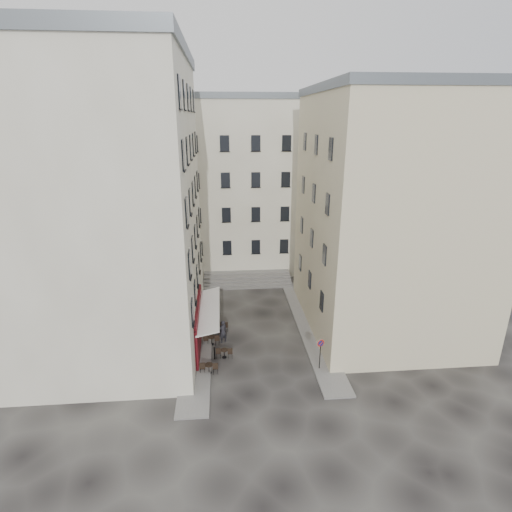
{
  "coord_description": "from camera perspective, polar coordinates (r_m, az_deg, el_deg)",
  "views": [
    {
      "loc": [
        -2.42,
        -25.71,
        16.37
      ],
      "look_at": [
        0.16,
        4.0,
        5.98
      ],
      "focal_mm": 28.0,
      "sensor_mm": 36.0,
      "label": 1
    }
  ],
  "objects": [
    {
      "name": "bollard_far",
      "position": [
        35.46,
        -5.83,
        -7.44
      ],
      "size": [
        0.12,
        0.12,
        0.98
      ],
      "color": "black",
      "rests_on": "ground"
    },
    {
      "name": "no_parking_sign",
      "position": [
        27.85,
        9.2,
        -12.93
      ],
      "size": [
        0.52,
        0.2,
        2.35
      ],
      "rotation": [
        0.0,
        0.0,
        0.32
      ],
      "color": "black",
      "rests_on": "ground"
    },
    {
      "name": "bistro_table_a",
      "position": [
        28.04,
        -6.74,
        -15.55
      ],
      "size": [
        1.24,
        0.58,
        0.87
      ],
      "color": "black",
      "rests_on": "ground"
    },
    {
      "name": "bistro_table_b",
      "position": [
        29.48,
        -4.57,
        -13.59
      ],
      "size": [
        1.19,
        0.56,
        0.84
      ],
      "color": "black",
      "rests_on": "ground"
    },
    {
      "name": "bistro_table_e",
      "position": [
        33.77,
        -6.45,
        -9.1
      ],
      "size": [
        1.19,
        0.56,
        0.84
      ],
      "color": "black",
      "rests_on": "ground"
    },
    {
      "name": "bollard_near",
      "position": [
        29.37,
        -5.96,
        -13.56
      ],
      "size": [
        0.12,
        0.12,
        0.98
      ],
      "color": "black",
      "rests_on": "ground"
    },
    {
      "name": "stone_steps",
      "position": [
        41.56,
        -1.24,
        -3.4
      ],
      "size": [
        9.0,
        3.15,
        0.8
      ],
      "color": "#5E5B59",
      "rests_on": "ground"
    },
    {
      "name": "bistro_table_d",
      "position": [
        32.76,
        -5.11,
        -9.97
      ],
      "size": [
        1.22,
        0.57,
        0.86
      ],
      "color": "black",
      "rests_on": "ground"
    },
    {
      "name": "building_back",
      "position": [
        45.29,
        -3.15,
        10.21
      ],
      "size": [
        18.2,
        10.2,
        18.6
      ],
      "color": "beige",
      "rests_on": "ground"
    },
    {
      "name": "bollard_mid",
      "position": [
        32.37,
        -5.89,
        -10.21
      ],
      "size": [
        0.12,
        0.12,
        0.98
      ],
      "color": "black",
      "rests_on": "ground"
    },
    {
      "name": "bistro_table_c",
      "position": [
        31.08,
        -6.38,
        -11.78
      ],
      "size": [
        1.19,
        0.56,
        0.84
      ],
      "color": "black",
      "rests_on": "ground"
    },
    {
      "name": "cafe_storefront",
      "position": [
        30.45,
        -8.04,
        -9.42
      ],
      "size": [
        1.74,
        7.3,
        3.5
      ],
      "color": "#43090D",
      "rests_on": "ground"
    },
    {
      "name": "pedestrian",
      "position": [
        31.06,
        -4.75,
        -10.7
      ],
      "size": [
        0.8,
        0.73,
        1.83
      ],
      "primitive_type": "imported",
      "rotation": [
        0.0,
        0.0,
        3.7
      ],
      "color": "#232228",
      "rests_on": "ground"
    },
    {
      "name": "building_right",
      "position": [
        32.71,
        18.53,
        5.75
      ],
      "size": [
        12.2,
        14.2,
        18.6
      ],
      "color": "beige",
      "rests_on": "ground"
    },
    {
      "name": "sidewalk_right",
      "position": [
        33.74,
        7.63,
        -9.89
      ],
      "size": [
        2.0,
        18.0,
        0.12
      ],
      "primitive_type": "cube",
      "color": "slate",
      "rests_on": "ground"
    },
    {
      "name": "sidewalk_left",
      "position": [
        33.96,
        -7.97,
        -9.7
      ],
      "size": [
        2.0,
        22.0,
        0.12
      ],
      "primitive_type": "cube",
      "color": "slate",
      "rests_on": "ground"
    },
    {
      "name": "building_left",
      "position": [
        30.44,
        -20.38,
        6.53
      ],
      "size": [
        12.2,
        16.2,
        20.6
      ],
      "color": "beige",
      "rests_on": "ground"
    },
    {
      "name": "ground",
      "position": [
        30.58,
        0.36,
        -13.16
      ],
      "size": [
        90.0,
        90.0,
        0.0
      ],
      "primitive_type": "plane",
      "color": "black",
      "rests_on": "ground"
    }
  ]
}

